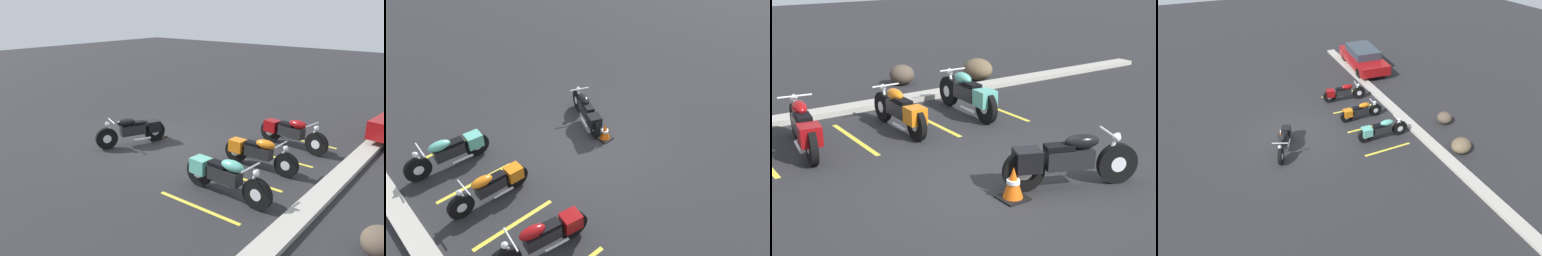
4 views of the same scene
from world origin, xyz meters
The scene contains 10 objects.
ground centered at (0.00, 0.00, 0.00)m, with size 60.00×60.00×0.00m, color #262628.
motorcycle_black_featured centered at (0.68, -0.58, 0.45)m, with size 2.05×1.02×0.85m.
parked_bike_0 centered at (-2.09, 3.15, 0.47)m, with size 0.73×2.25×0.89m.
parked_bike_1 centered at (-0.12, 3.18, 0.44)m, with size 0.59×2.11×0.83m.
parked_bike_2 centered at (1.65, 3.35, 0.48)m, with size 0.64×2.29×0.90m.
concrete_curb centered at (0.00, 5.12, 0.06)m, with size 18.00×0.50×0.12m, color #A8A399.
traffic_cone centered at (-0.22, -0.46, 0.23)m, with size 0.40×0.40×0.50m.
stall_line_1 centered at (-1.09, 3.29, 0.00)m, with size 0.10×2.10×0.00m, color gold.
stall_line_2 centered at (0.67, 3.29, 0.00)m, with size 0.10×2.10×0.00m, color gold.
stall_line_3 centered at (2.44, 3.29, 0.00)m, with size 0.10×2.10×0.00m, color gold.
Camera 2 is at (-6.14, 5.83, 6.81)m, focal length 35.00 mm.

